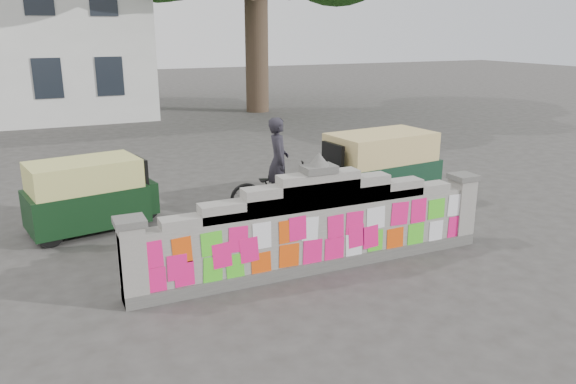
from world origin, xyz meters
name	(u,v)px	position (x,y,z in m)	size (l,w,h in m)	color
ground	(317,269)	(0.00, 0.00, 0.00)	(100.00, 100.00, 0.00)	#383533
parapet_wall	(318,227)	(0.00, -0.01, 0.75)	(6.48, 0.44, 2.01)	#4C4C49
cyclist_bike	(278,189)	(0.59, 3.00, 0.55)	(0.73, 2.10, 1.11)	black
cyclist_rider	(278,172)	(0.59, 3.00, 0.94)	(0.68, 0.45, 1.87)	#222028
pedestrian	(349,173)	(2.15, 2.67, 0.82)	(0.79, 0.62, 1.63)	#23832F
rickshaw_left	(89,194)	(-3.26, 3.60, 0.75)	(2.68, 1.59, 1.44)	black
rickshaw_right	(377,168)	(2.95, 2.73, 0.86)	(3.05, 1.65, 1.65)	#10301E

